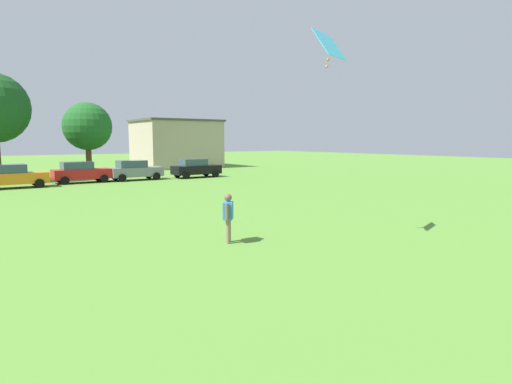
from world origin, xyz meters
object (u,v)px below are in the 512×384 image
object	(u,v)px
kite	(329,46)
parked_car_orange_1	(13,176)
parked_car_gray_3	(135,170)
parked_car_black_4	(196,168)
parked_car_red_2	(81,172)
tree_far_right	(87,127)
adult_bystander	(228,214)

from	to	relation	value
kite	parked_car_orange_1	world-z (taller)	kite
parked_car_orange_1	parked_car_gray_3	distance (m)	9.17
parked_car_gray_3	parked_car_black_4	xyz separation A→B (m)	(5.38, -0.63, 0.00)
parked_car_orange_1	kite	bearing A→B (deg)	-74.07
parked_car_orange_1	parked_car_red_2	distance (m)	4.99
parked_car_red_2	parked_car_black_4	xyz separation A→B (m)	(9.67, -0.90, 0.00)
parked_car_orange_1	parked_car_gray_3	bearing A→B (deg)	6.01
kite	parked_car_black_4	xyz separation A→B (m)	(7.64, 24.38, -5.53)
parked_car_red_2	tree_far_right	bearing A→B (deg)	69.82
parked_car_orange_1	adult_bystander	bearing A→B (deg)	-80.09
parked_car_red_2	parked_car_gray_3	xyz separation A→B (m)	(4.28, -0.27, 0.00)
parked_car_orange_1	parked_car_red_2	size ratio (longest dim) A/B	1.00
adult_bystander	parked_car_red_2	xyz separation A→B (m)	(0.91, 23.74, -0.11)
kite	parked_car_gray_3	xyz separation A→B (m)	(2.25, 25.01, -5.53)
parked_car_orange_1	parked_car_red_2	world-z (taller)	same
adult_bystander	parked_car_black_4	bearing A→B (deg)	-167.56
parked_car_orange_1	parked_car_black_4	distance (m)	14.51
parked_car_orange_1	parked_car_black_4	bearing A→B (deg)	1.30
parked_car_red_2	parked_car_gray_3	world-z (taller)	same
adult_bystander	parked_car_gray_3	bearing A→B (deg)	-155.19
tree_far_right	parked_car_gray_3	bearing A→B (deg)	-69.60
adult_bystander	parked_car_black_4	distance (m)	25.16
parked_car_black_4	tree_far_right	size ratio (longest dim) A/B	0.63
parked_car_orange_1	parked_car_gray_3	size ratio (longest dim) A/B	1.00
parked_car_red_2	parked_car_black_4	world-z (taller)	same
adult_bystander	parked_car_red_2	bearing A→B (deg)	-144.91
parked_car_red_2	parked_car_black_4	distance (m)	9.71
adult_bystander	parked_car_orange_1	xyz separation A→B (m)	(-3.93, 22.51, -0.11)
kite	tree_far_right	bearing A→B (deg)	89.91
parked_car_black_4	tree_far_right	distance (m)	10.70
parked_car_gray_3	tree_far_right	bearing A→B (deg)	110.40
adult_bystander	tree_far_right	distance (m)	29.77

